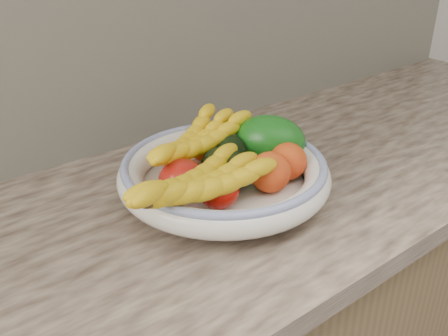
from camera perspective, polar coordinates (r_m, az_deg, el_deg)
fruit_bowl at (r=0.92m, az=0.00°, el=-0.64°), size 0.39×0.39×0.08m
clementine_back_left at (r=0.95m, az=-5.68°, el=0.79°), size 0.05×0.05×0.04m
clementine_back_right at (r=1.01m, az=-2.72°, el=2.42°), size 0.07×0.07×0.05m
tomato_left at (r=0.87m, az=-4.84°, el=-1.33°), size 0.11×0.11×0.07m
tomato_near_left at (r=0.83m, az=-0.61°, el=-2.55°), size 0.07×0.07×0.06m
avocado_center at (r=0.91m, az=0.27°, el=0.10°), size 0.09×0.12×0.07m
avocado_right at (r=0.96m, az=0.69°, el=1.70°), size 0.11×0.12×0.07m
green_mango at (r=0.99m, az=5.21°, el=3.13°), size 0.18×0.19×0.12m
peach_front at (r=0.89m, az=5.28°, el=-0.46°), size 0.09×0.09×0.07m
peach_right at (r=0.93m, az=7.32°, el=0.77°), size 0.09×0.09×0.07m
banana_bunch_back at (r=0.94m, az=-3.21°, el=2.67°), size 0.31×0.21×0.08m
banana_bunch_front at (r=0.80m, az=-2.84°, el=-2.26°), size 0.31×0.16×0.08m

